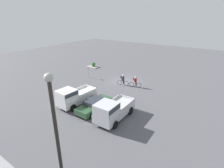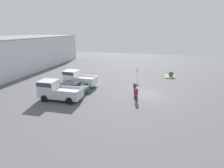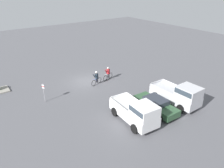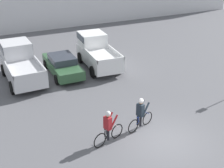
{
  "view_description": "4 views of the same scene",
  "coord_description": "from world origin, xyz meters",
  "px_view_note": "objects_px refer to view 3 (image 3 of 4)",
  "views": [
    {
      "loc": [
        -13.46,
        23.36,
        10.31
      ],
      "look_at": [
        -0.55,
        4.5,
        1.2
      ],
      "focal_mm": 28.0,
      "sensor_mm": 36.0,
      "label": 1
    },
    {
      "loc": [
        -22.31,
        -1.08,
        8.28
      ],
      "look_at": [
        -0.55,
        4.5,
        1.2
      ],
      "focal_mm": 28.0,
      "sensor_mm": 36.0,
      "label": 2
    },
    {
      "loc": [
        12.25,
        22.16,
        11.48
      ],
      "look_at": [
        -0.55,
        4.5,
        1.2
      ],
      "focal_mm": 35.0,
      "sensor_mm": 36.0,
      "label": 3
    },
    {
      "loc": [
        -7.72,
        -10.16,
        8.85
      ],
      "look_at": [
        -0.55,
        4.5,
        1.2
      ],
      "focal_mm": 50.0,
      "sensor_mm": 36.0,
      "label": 4
    }
  ],
  "objects_px": {
    "sedan_0": "(156,105)",
    "cyclist_0": "(96,78)",
    "pickup_truck_1": "(137,112)",
    "fire_lane_sign": "(44,91)",
    "pickup_truck_0": "(179,94)",
    "cyclist_1": "(108,73)"
  },
  "relations": [
    {
      "from": "pickup_truck_0",
      "to": "cyclist_1",
      "type": "xyz_separation_m",
      "value": [
        2.17,
        -9.46,
        -0.35
      ]
    },
    {
      "from": "pickup_truck_0",
      "to": "cyclist_0",
      "type": "relative_size",
      "value": 2.97
    },
    {
      "from": "pickup_truck_0",
      "to": "cyclist_1",
      "type": "distance_m",
      "value": 9.71
    },
    {
      "from": "pickup_truck_1",
      "to": "fire_lane_sign",
      "type": "height_order",
      "value": "pickup_truck_1"
    },
    {
      "from": "cyclist_1",
      "to": "pickup_truck_0",
      "type": "bearing_deg",
      "value": 102.95
    },
    {
      "from": "pickup_truck_0",
      "to": "pickup_truck_1",
      "type": "relative_size",
      "value": 1.02
    },
    {
      "from": "sedan_0",
      "to": "cyclist_0",
      "type": "xyz_separation_m",
      "value": [
        1.35,
        -8.54,
        0.16
      ]
    },
    {
      "from": "sedan_0",
      "to": "pickup_truck_0",
      "type": "bearing_deg",
      "value": 169.13
    },
    {
      "from": "cyclist_1",
      "to": "fire_lane_sign",
      "type": "xyz_separation_m",
      "value": [
        8.69,
        0.88,
        0.42
      ]
    },
    {
      "from": "pickup_truck_1",
      "to": "cyclist_0",
      "type": "height_order",
      "value": "pickup_truck_1"
    },
    {
      "from": "pickup_truck_0",
      "to": "cyclist_0",
      "type": "xyz_separation_m",
      "value": [
        4.15,
        -9.08,
        -0.33
      ]
    },
    {
      "from": "sedan_0",
      "to": "cyclist_0",
      "type": "relative_size",
      "value": 2.71
    },
    {
      "from": "pickup_truck_0",
      "to": "cyclist_1",
      "type": "height_order",
      "value": "pickup_truck_0"
    },
    {
      "from": "pickup_truck_0",
      "to": "pickup_truck_1",
      "type": "height_order",
      "value": "pickup_truck_0"
    },
    {
      "from": "cyclist_1",
      "to": "sedan_0",
      "type": "bearing_deg",
      "value": 85.93
    },
    {
      "from": "pickup_truck_1",
      "to": "cyclist_1",
      "type": "bearing_deg",
      "value": -110.33
    },
    {
      "from": "cyclist_0",
      "to": "fire_lane_sign",
      "type": "xyz_separation_m",
      "value": [
        6.71,
        0.5,
        0.4
      ]
    },
    {
      "from": "sedan_0",
      "to": "cyclist_0",
      "type": "distance_m",
      "value": 8.65
    },
    {
      "from": "pickup_truck_0",
      "to": "cyclist_0",
      "type": "bearing_deg",
      "value": -65.42
    },
    {
      "from": "pickup_truck_0",
      "to": "sedan_0",
      "type": "bearing_deg",
      "value": -10.87
    },
    {
      "from": "pickup_truck_0",
      "to": "cyclist_0",
      "type": "distance_m",
      "value": 9.99
    },
    {
      "from": "sedan_0",
      "to": "cyclist_1",
      "type": "relative_size",
      "value": 2.65
    }
  ]
}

